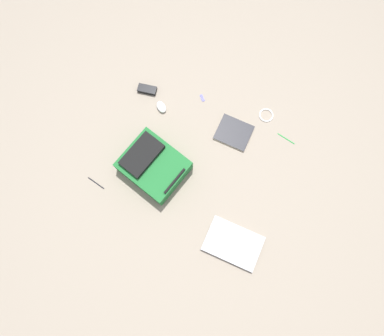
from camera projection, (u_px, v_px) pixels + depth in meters
The scene contains 10 objects.
ground_plane at pixel (194, 163), 2.32m from camera, with size 3.98×3.98×0.00m, color gray.
backpack at pixel (153, 165), 2.24m from camera, with size 0.44×0.48×0.17m.
laptop at pixel (233, 244), 2.18m from camera, with size 0.26×0.37×0.03m.
book_blue at pixel (234, 133), 2.36m from camera, with size 0.21×0.25×0.02m.
computer_mouse at pixel (161, 107), 2.40m from camera, with size 0.06×0.09×0.04m, color silver.
cable_coil at pixel (266, 115), 2.40m from camera, with size 0.10×0.10×0.01m, color silver.
power_brick at pixel (147, 89), 2.43m from camera, with size 0.06×0.13×0.03m, color black.
pen_black at pixel (286, 139), 2.36m from camera, with size 0.01×0.01×0.14m, color #198C33.
pen_blue at pixel (96, 183), 2.29m from camera, with size 0.01×0.01×0.14m, color black.
usb_stick at pixel (202, 98), 2.43m from camera, with size 0.02×0.05×0.01m, color #191999.
Camera 1 is at (0.54, 0.20, 2.25)m, focal length 31.43 mm.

